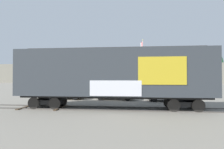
# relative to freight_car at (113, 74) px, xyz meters

# --- Properties ---
(ground_plane) EXTENTS (260.00, 260.00, 0.00)m
(ground_plane) POSITION_rel_freight_car_xyz_m (1.46, 0.00, -2.77)
(ground_plane) COLOR slate
(track) EXTENTS (60.00, 2.52, 0.08)m
(track) POSITION_rel_freight_car_xyz_m (-2.61, 0.00, -2.73)
(track) COLOR #4C4742
(track) RESTS_ON ground_plane
(freight_car) EXTENTS (14.77, 2.99, 4.84)m
(freight_car) POSITION_rel_freight_car_xyz_m (0.00, 0.00, 0.00)
(freight_car) COLOR #33383D
(freight_car) RESTS_ON ground_plane
(flagpole) EXTENTS (0.33, 1.42, 8.08)m
(flagpole) POSITION_rel_freight_car_xyz_m (3.22, 12.57, 2.25)
(flagpole) COLOR silver
(flagpole) RESTS_ON ground_plane
(hillside) EXTENTS (123.16, 35.11, 13.56)m
(hillside) POSITION_rel_freight_car_xyz_m (1.42, 79.41, 1.55)
(hillside) COLOR gray
(hillside) RESTS_ON ground_plane
(parked_car_tan) EXTENTS (4.71, 2.22, 1.69)m
(parked_car_tan) POSITION_rel_freight_car_xyz_m (-6.13, 5.74, -1.93)
(parked_car_tan) COLOR #9E8966
(parked_car_tan) RESTS_ON ground_plane
(parked_car_white) EXTENTS (4.52, 2.33, 1.73)m
(parked_car_white) POSITION_rel_freight_car_xyz_m (-0.32, 5.71, -1.92)
(parked_car_white) COLOR silver
(parked_car_white) RESTS_ON ground_plane
(parked_car_black) EXTENTS (4.09, 1.98, 1.66)m
(parked_car_black) POSITION_rel_freight_car_xyz_m (5.08, 5.16, -1.94)
(parked_car_black) COLOR black
(parked_car_black) RESTS_ON ground_plane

